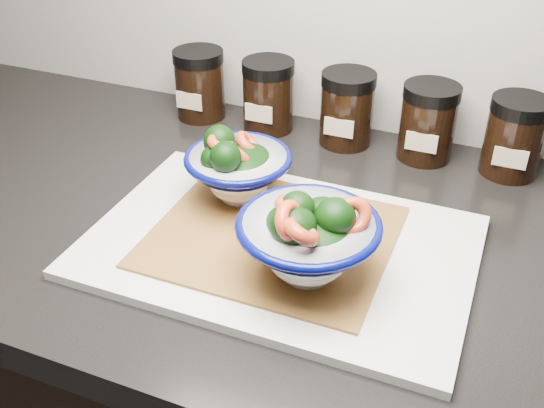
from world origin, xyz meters
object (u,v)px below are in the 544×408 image
at_px(bowl_left, 236,168).
at_px(spice_jar_d, 428,122).
at_px(bowl_right, 308,238).
at_px(spice_jar_a, 200,84).
at_px(spice_jar_e, 515,137).
at_px(spice_jar_b, 268,95).
at_px(cutting_board, 280,246).
at_px(spice_jar_c, 347,109).

bearing_deg(bowl_left, spice_jar_d, 49.08).
xyz_separation_m(bowl_left, bowl_right, (0.14, -0.11, 0.01)).
bearing_deg(spice_jar_a, spice_jar_e, 0.00).
height_order(bowl_left, spice_jar_a, bowl_left).
xyz_separation_m(bowl_left, spice_jar_b, (-0.05, 0.23, -0.00)).
bearing_deg(bowl_right, cutting_board, 137.05).
height_order(bowl_right, spice_jar_e, bowl_right).
distance_m(spice_jar_c, spice_jar_d, 0.12).
bearing_deg(spice_jar_d, spice_jar_b, 180.00).
xyz_separation_m(spice_jar_c, spice_jar_e, (0.24, 0.00, 0.00)).
distance_m(spice_jar_c, spice_jar_e, 0.24).
bearing_deg(spice_jar_b, spice_jar_c, 0.00).
distance_m(spice_jar_d, spice_jar_e, 0.12).
relative_size(spice_jar_b, spice_jar_c, 1.00).
bearing_deg(cutting_board, spice_jar_c, 91.55).
bearing_deg(bowl_right, spice_jar_c, 99.81).
bearing_deg(spice_jar_d, cutting_board, -111.13).
xyz_separation_m(cutting_board, spice_jar_e, (0.23, 0.29, 0.05)).
bearing_deg(cutting_board, spice_jar_b, 114.84).
height_order(spice_jar_a, spice_jar_c, same).
distance_m(cutting_board, bowl_right, 0.09).
distance_m(spice_jar_a, spice_jar_b, 0.12).
height_order(cutting_board, bowl_left, bowl_left).
relative_size(cutting_board, spice_jar_b, 3.98).
distance_m(spice_jar_a, spice_jar_e, 0.49).
bearing_deg(spice_jar_c, spice_jar_e, 0.00).
bearing_deg(bowl_left, spice_jar_e, 35.71).
height_order(spice_jar_a, spice_jar_e, same).
bearing_deg(spice_jar_b, spice_jar_a, 180.00).
xyz_separation_m(spice_jar_a, spice_jar_b, (0.12, 0.00, 0.00)).
xyz_separation_m(cutting_board, bowl_right, (0.05, -0.05, 0.06)).
bearing_deg(cutting_board, bowl_right, -42.95).
relative_size(bowl_right, spice_jar_e, 1.38).
xyz_separation_m(bowl_right, spice_jar_a, (-0.31, 0.34, -0.01)).
height_order(bowl_right, spice_jar_c, bowl_right).
xyz_separation_m(bowl_left, spice_jar_e, (0.32, 0.23, -0.00)).
bearing_deg(spice_jar_e, bowl_left, -144.29).
relative_size(bowl_right, spice_jar_d, 1.38).
relative_size(cutting_board, spice_jar_a, 3.98).
bearing_deg(bowl_right, spice_jar_d, 79.63).
bearing_deg(spice_jar_d, bowl_right, -100.37).
relative_size(bowl_left, spice_jar_c, 1.22).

